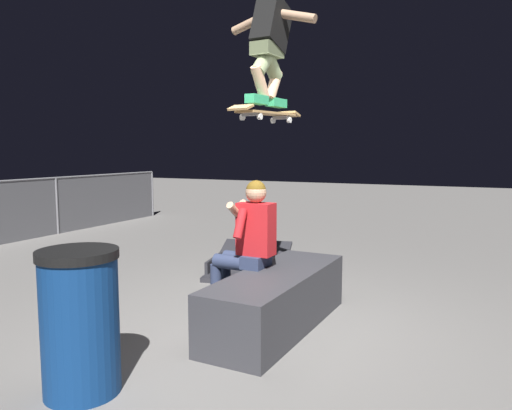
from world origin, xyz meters
TOP-DOWN VIEW (x-y plane):
  - ground_plane at (0.00, 0.00)m, footprint 40.00×40.00m
  - ledge_box_main at (0.19, -0.06)m, footprint 1.94×0.70m
  - person_sitting_on_ledge at (0.29, 0.31)m, footprint 0.59×0.76m
  - skateboard at (0.35, 0.12)m, footprint 1.03×0.29m
  - skater_airborne at (0.40, 0.11)m, footprint 0.63×0.89m
  - kicker_ramp at (1.90, 1.07)m, footprint 1.43×1.24m
  - trash_bin at (-1.50, 0.65)m, footprint 0.54×0.54m

SIDE VIEW (x-z plane):
  - ground_plane at x=0.00m, z-range 0.00..0.00m
  - kicker_ramp at x=1.90m, z-range -0.15..0.29m
  - ledge_box_main at x=0.19m, z-range 0.00..0.52m
  - trash_bin at x=-1.50m, z-range 0.00..0.99m
  - person_sitting_on_ledge at x=0.29m, z-range 0.08..1.44m
  - skateboard at x=0.35m, z-range 1.92..2.04m
  - skater_airborne at x=0.40m, z-range 2.11..3.23m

